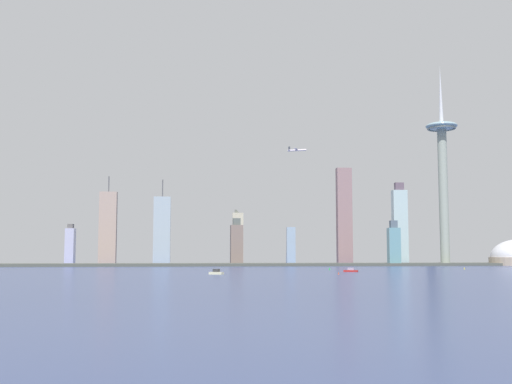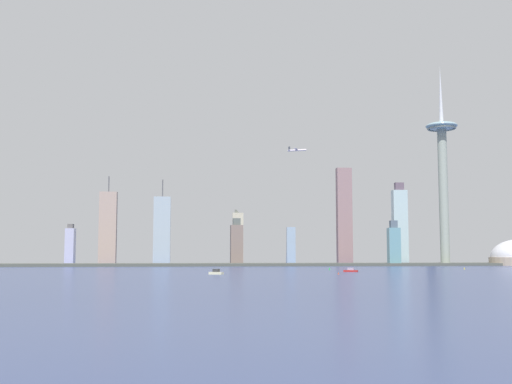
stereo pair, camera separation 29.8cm
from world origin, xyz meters
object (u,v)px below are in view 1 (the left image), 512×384
Objects in this scene: skyscraper_3 at (238,238)px; boat_0 at (216,272)px; skyscraper_0 at (400,226)px; skyscraper_2 at (108,228)px; skyscraper_9 at (436,212)px; channel_buoy_0 at (338,273)px; skyscraper_8 at (70,246)px; skyscraper_6 at (237,244)px; skyscraper_4 at (344,216)px; channel_buoy_1 at (464,268)px; airplane at (297,150)px; boat_1 at (351,270)px; skyscraper_1 at (290,246)px; channel_buoy_2 at (330,269)px; observation_tower at (442,161)px; skyscraper_5 at (162,231)px; skyscraper_7 at (394,245)px.

boat_0 is at bearing -96.76° from skyscraper_3.
skyscraper_0 is 446.33m from skyscraper_2.
skyscraper_9 reaches higher than channel_buoy_0.
channel_buoy_0 is at bearing -55.33° from skyscraper_8.
skyscraper_0 is 255.76m from skyscraper_6.
skyscraper_4 is 68.53× the size of channel_buoy_0.
skyscraper_4 is 274.93m from channel_buoy_1.
skyscraper_6 reaches higher than skyscraper_8.
airplane is at bearing 177.98° from skyscraper_0.
boat_1 is at bearing -48.37° from skyscraper_8.
skyscraper_1 is 381.97m from boat_1.
skyscraper_4 is 285.57m from channel_buoy_2.
skyscraper_6 is at bearing 172.39° from observation_tower.
skyscraper_1 reaches higher than channel_buoy_0.
skyscraper_5 is 2.00× the size of skyscraper_7.
skyscraper_4 reaches higher than channel_buoy_0.
boat_0 is (-46.48, -383.01, -30.26)m from skyscraper_6.
skyscraper_1 is at bearing -75.35° from boat_0.
skyscraper_1 is 0.44× the size of skyscraper_2.
observation_tower is 342.18m from channel_buoy_2.
skyscraper_7 is 29.13× the size of channel_buoy_1.
skyscraper_7 reaches higher than channel_buoy_1.
skyscraper_3 is at bearing -0.84° from skyscraper_8.
skyscraper_6 is 1.11× the size of skyscraper_8.
airplane is (-151.01, 250.95, 176.22)m from channel_buoy_1.
skyscraper_1 reaches higher than channel_buoy_1.
skyscraper_7 is 4.50× the size of boat_1.
skyscraper_1 is 172.97m from skyscraper_7.
skyscraper_1 is at bearing 149.28° from skyscraper_4.
skyscraper_3 is 6.55× the size of boat_0.
channel_buoy_0 is 0.08× the size of airplane.
skyscraper_8 is 0.37× the size of skyscraper_9.
skyscraper_8 is 23.42× the size of channel_buoy_2.
skyscraper_7 is 4.93× the size of boat_0.
skyscraper_3 reaches higher than boat_0.
skyscraper_6 is 266.46m from channel_buoy_2.
boat_0 is (-300.65, -387.19, -58.42)m from skyscraper_0.
boat_0 is 452.71m from airplane.
channel_buoy_1 is (-61.68, -200.09, -154.61)m from observation_tower.
channel_buoy_2 is (-169.31, -254.90, -58.80)m from skyscraper_0.
skyscraper_7 is (338.69, -82.57, -22.63)m from skyscraper_5.
skyscraper_5 reaches higher than skyscraper_7.
skyscraper_4 is 2.37× the size of skyscraper_8.
skyscraper_4 reaches higher than skyscraper_6.
observation_tower is 134.08× the size of channel_buoy_1.
skyscraper_0 reaches higher than skyscraper_6.
skyscraper_0 is at bearing -95.95° from boat_0.
channel_buoy_1 reaches higher than channel_buoy_0.
skyscraper_2 is at bearing -168.40° from skyscraper_5.
skyscraper_2 is 529.56m from skyscraper_9.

